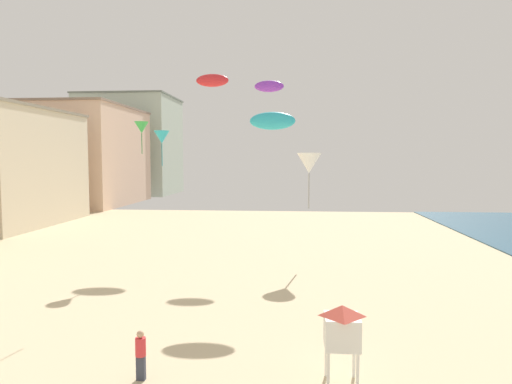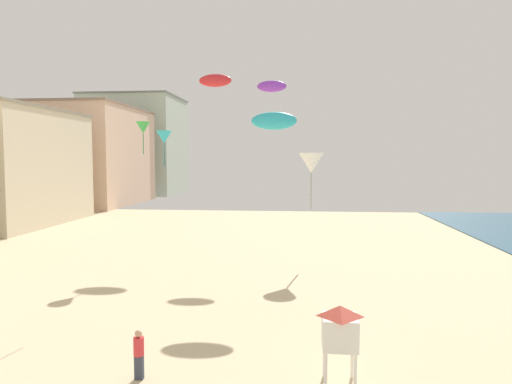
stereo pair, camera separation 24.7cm
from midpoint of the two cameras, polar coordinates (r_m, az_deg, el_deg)
boardwalk_hotel_far at (r=77.18m, az=-20.26°, el=4.29°), size 15.61×21.12×15.32m
boardwalk_hotel_distant at (r=97.18m, az=-14.72°, el=5.64°), size 18.03×16.56×19.75m
kite_flyer at (r=16.09m, az=-13.99°, el=-18.80°), size 0.34×0.34×1.64m
lifeguard_stand at (r=15.29m, az=10.91°, el=-16.30°), size 1.10×1.10×2.55m
kite_green_delta at (r=26.22m, az=-13.67°, el=7.82°), size 0.78×0.78×1.78m
kite_purple_parafoil at (r=37.97m, az=2.18°, el=13.07°), size 2.39×0.66×0.93m
kite_cyan_delta at (r=33.35m, az=-11.20°, el=6.73°), size 1.10×1.10×2.51m
kite_cyan_parafoil at (r=27.63m, az=2.53°, el=8.87°), size 2.74×0.76×1.06m
kite_red_parafoil at (r=41.21m, az=-4.94°, el=13.72°), size 2.87×0.80×1.12m
kite_white_delta at (r=32.21m, az=7.14°, el=3.60°), size 1.72×1.72×3.92m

